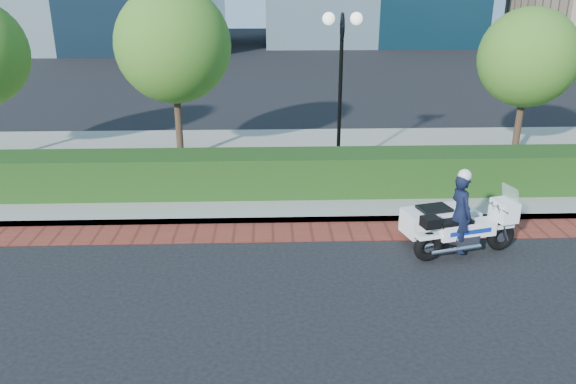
{
  "coord_description": "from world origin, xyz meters",
  "views": [
    {
      "loc": [
        -0.9,
        -9.5,
        5.03
      ],
      "look_at": [
        -0.51,
        1.31,
        1.0
      ],
      "focal_mm": 35.0,
      "sensor_mm": 36.0,
      "label": 1
    }
  ],
  "objects_px": {
    "tree_b": "(173,45)",
    "tree_c": "(528,58)",
    "lamppost": "(341,68)",
    "police_motorcycle": "(454,221)"
  },
  "relations": [
    {
      "from": "lamppost",
      "to": "tree_c",
      "type": "relative_size",
      "value": 0.98
    },
    {
      "from": "tree_b",
      "to": "tree_c",
      "type": "bearing_deg",
      "value": -0.0
    },
    {
      "from": "lamppost",
      "to": "police_motorcycle",
      "type": "bearing_deg",
      "value": -69.27
    },
    {
      "from": "lamppost",
      "to": "tree_c",
      "type": "xyz_separation_m",
      "value": [
        5.5,
        1.3,
        0.09
      ]
    },
    {
      "from": "tree_b",
      "to": "police_motorcycle",
      "type": "relative_size",
      "value": 2.2
    },
    {
      "from": "tree_c",
      "to": "police_motorcycle",
      "type": "height_order",
      "value": "tree_c"
    },
    {
      "from": "tree_c",
      "to": "police_motorcycle",
      "type": "relative_size",
      "value": 1.93
    },
    {
      "from": "tree_b",
      "to": "lamppost",
      "type": "bearing_deg",
      "value": -16.11
    },
    {
      "from": "lamppost",
      "to": "tree_b",
      "type": "relative_size",
      "value": 0.86
    },
    {
      "from": "lamppost",
      "to": "tree_b",
      "type": "height_order",
      "value": "tree_b"
    }
  ]
}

